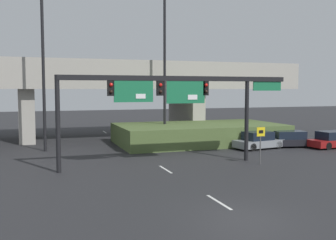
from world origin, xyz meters
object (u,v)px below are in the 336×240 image
(signal_gantry, at_px, (173,93))
(speed_limit_sign, at_px, (261,140))
(parked_sedan_near_right, at_px, (259,141))
(highway_light_pole_far, at_px, (165,48))
(parked_sedan_mid_right, at_px, (291,139))
(parked_sedan_far_right, at_px, (334,140))
(highway_light_pole_near, at_px, (42,33))

(signal_gantry, bearing_deg, speed_limit_sign, -16.67)
(speed_limit_sign, distance_m, parked_sedan_near_right, 7.15)
(speed_limit_sign, height_order, parked_sedan_near_right, speed_limit_sign)
(highway_light_pole_far, bearing_deg, signal_gantry, -105.46)
(highway_light_pole_far, distance_m, parked_sedan_mid_right, 13.83)
(signal_gantry, xyz_separation_m, highway_light_pole_far, (2.85, 10.30, 4.01))
(parked_sedan_far_right, bearing_deg, speed_limit_sign, -160.36)
(parked_sedan_near_right, bearing_deg, highway_light_pole_near, 156.47)
(parked_sedan_near_right, relative_size, parked_sedan_far_right, 0.96)
(signal_gantry, relative_size, parked_sedan_far_right, 3.23)
(parked_sedan_near_right, relative_size, parked_sedan_mid_right, 0.92)
(signal_gantry, height_order, parked_sedan_far_right, signal_gantry)
(signal_gantry, height_order, parked_sedan_near_right, signal_gantry)
(highway_light_pole_far, height_order, parked_sedan_far_right, highway_light_pole_far)
(highway_light_pole_far, distance_m, parked_sedan_far_right, 16.81)
(highway_light_pole_far, bearing_deg, speed_limit_sign, -77.24)
(highway_light_pole_near, bearing_deg, speed_limit_sign, -38.06)
(parked_sedan_mid_right, bearing_deg, signal_gantry, -148.19)
(signal_gantry, relative_size, parked_sedan_mid_right, 3.10)
(highway_light_pole_near, distance_m, highway_light_pole_far, 10.75)
(parked_sedan_mid_right, bearing_deg, parked_sedan_far_right, -14.08)
(parked_sedan_far_right, bearing_deg, signal_gantry, -174.30)
(parked_sedan_near_right, distance_m, parked_sedan_far_right, 6.53)
(highway_light_pole_near, height_order, parked_sedan_mid_right, highway_light_pole_near)
(speed_limit_sign, xyz_separation_m, highway_light_pole_far, (-2.71, 11.97, 7.11))
(parked_sedan_near_right, xyz_separation_m, parked_sedan_far_right, (6.36, -1.51, -0.01))
(signal_gantry, distance_m, speed_limit_sign, 6.58)
(speed_limit_sign, xyz_separation_m, highway_light_pole_near, (-13.33, 10.44, 7.75))
(parked_sedan_mid_right, bearing_deg, highway_light_pole_far, 160.56)
(highway_light_pole_near, relative_size, parked_sedan_near_right, 3.88)
(speed_limit_sign, xyz_separation_m, parked_sedan_near_right, (3.66, 6.07, -0.98))
(parked_sedan_mid_right, xyz_separation_m, parked_sedan_far_right, (3.18, -1.56, 0.01))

